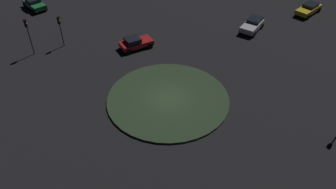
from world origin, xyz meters
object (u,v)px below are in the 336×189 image
(car_green, at_px, (34,4))
(traffic_light_north, at_px, (28,30))
(car_yellow, at_px, (309,9))
(car_silver, at_px, (252,25))
(traffic_light_north_near, at_px, (60,26))
(car_red, at_px, (135,43))

(car_green, xyz_separation_m, traffic_light_north, (-6.64, -11.42, 2.41))
(car_yellow, xyz_separation_m, traffic_light_north, (-32.81, 18.93, 2.44))
(car_silver, xyz_separation_m, traffic_light_north, (-22.91, 15.71, 2.41))
(car_green, bearing_deg, car_yellow, 44.91)
(traffic_light_north, xyz_separation_m, traffic_light_north_near, (3.51, -0.98, -0.40))
(car_red, height_order, traffic_light_north, traffic_light_north)
(traffic_light_north, bearing_deg, traffic_light_north_near, 59.33)
(car_red, xyz_separation_m, car_silver, (13.69, -7.91, 0.02))
(traffic_light_north_near, bearing_deg, car_red, 35.73)
(car_red, height_order, car_silver, car_red)
(car_red, distance_m, traffic_light_north_near, 9.13)
(traffic_light_north, bearing_deg, car_silver, 40.44)
(traffic_light_north, relative_size, traffic_light_north_near, 1.15)
(car_green, relative_size, car_yellow, 0.94)
(car_red, height_order, car_yellow, car_red)
(car_green, xyz_separation_m, car_yellow, (26.18, -30.35, -0.02))
(car_yellow, bearing_deg, traffic_light_north, -27.56)
(traffic_light_north, bearing_deg, car_red, 34.64)
(car_silver, distance_m, car_yellow, 10.41)
(car_red, bearing_deg, car_silver, -12.38)
(car_red, xyz_separation_m, traffic_light_north, (-9.22, 7.81, 2.43))
(car_green, relative_size, car_silver, 1.03)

